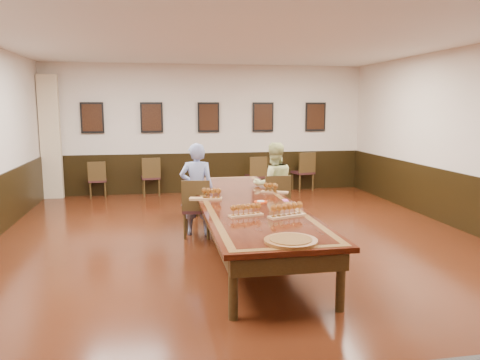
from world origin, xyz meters
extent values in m
cube|color=black|center=(0.00, 0.00, -0.01)|extent=(8.00, 10.00, 0.02)
cube|color=white|center=(0.00, 0.00, 3.21)|extent=(8.00, 10.00, 0.02)
cube|color=beige|center=(0.00, 5.01, 1.60)|extent=(8.00, 0.02, 3.20)
cube|color=beige|center=(0.00, -5.01, 1.60)|extent=(8.00, 0.02, 3.20)
imported|color=#4458AA|center=(-0.66, 0.98, 0.78)|extent=(0.62, 0.46, 1.57)
imported|color=#DADD8A|center=(0.75, 1.27, 0.77)|extent=(0.76, 0.59, 1.53)
cube|color=#DB49A2|center=(0.60, -0.06, 0.76)|extent=(0.09, 0.16, 0.01)
cube|color=#CAB18A|center=(-3.75, 4.82, 1.45)|extent=(0.45, 0.18, 2.90)
cube|color=black|center=(0.00, 4.98, 0.50)|extent=(7.98, 0.04, 1.00)
cube|color=black|center=(3.98, 0.00, 0.50)|extent=(0.04, 9.98, 1.00)
cube|color=black|center=(0.00, 0.00, 0.72)|extent=(1.40, 5.00, 0.06)
cube|color=olive|center=(0.00, 0.00, 0.75)|extent=(1.28, 4.88, 0.00)
cube|color=black|center=(0.00, 0.00, 0.75)|extent=(1.10, 4.70, 0.00)
cube|color=black|center=(0.00, 0.00, 0.57)|extent=(1.25, 4.85, 0.18)
cylinder|color=black|center=(-0.58, -2.32, 0.34)|extent=(0.10, 0.10, 0.69)
cylinder|color=black|center=(0.58, -2.32, 0.34)|extent=(0.10, 0.10, 0.69)
cylinder|color=black|center=(-0.58, 2.32, 0.34)|extent=(0.10, 0.10, 0.69)
cylinder|color=black|center=(0.58, 2.32, 0.34)|extent=(0.10, 0.10, 0.69)
cube|color=black|center=(-2.80, 4.94, 1.90)|extent=(0.54, 0.03, 0.74)
cube|color=black|center=(-2.80, 4.92, 1.90)|extent=(0.46, 0.01, 0.64)
cube|color=black|center=(-1.40, 4.94, 1.90)|extent=(0.54, 0.03, 0.74)
cube|color=black|center=(-1.40, 4.92, 1.90)|extent=(0.46, 0.01, 0.64)
cube|color=black|center=(0.00, 4.94, 1.90)|extent=(0.54, 0.03, 0.74)
cube|color=black|center=(0.00, 4.92, 1.90)|extent=(0.46, 0.01, 0.64)
cube|color=black|center=(1.40, 4.94, 1.90)|extent=(0.54, 0.03, 0.74)
cube|color=black|center=(1.40, 4.92, 1.90)|extent=(0.46, 0.01, 0.64)
cube|color=black|center=(2.80, 4.94, 1.90)|extent=(0.54, 0.03, 0.74)
cube|color=black|center=(2.80, 4.92, 1.90)|extent=(0.46, 0.01, 0.64)
cube|color=#A27144|center=(-0.58, 0.23, 0.77)|extent=(0.52, 0.24, 0.03)
cube|color=#A27144|center=(0.60, 0.59, 0.76)|extent=(0.47, 0.31, 0.03)
cube|color=#A27144|center=(-0.18, -0.96, 0.76)|extent=(0.48, 0.24, 0.03)
cube|color=#A27144|center=(0.32, -1.10, 0.77)|extent=(0.53, 0.32, 0.03)
cylinder|color=red|center=(0.20, -0.12, 0.76)|extent=(0.20, 0.20, 0.02)
cylinder|color=silver|center=(0.20, -0.12, 0.77)|extent=(0.11, 0.11, 0.01)
cylinder|color=#603213|center=(0.05, -2.21, 0.77)|extent=(0.60, 0.60, 0.04)
cylinder|color=olive|center=(0.05, -2.21, 0.79)|extent=(0.48, 0.48, 0.01)
camera|label=1|loc=(-1.32, -6.79, 2.17)|focal=35.00mm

